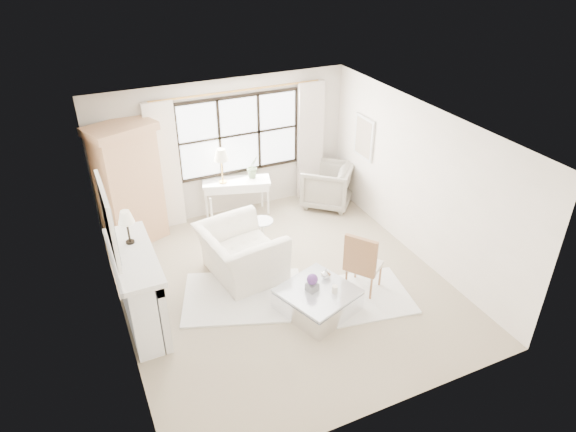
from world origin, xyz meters
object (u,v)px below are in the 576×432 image
object	(u,v)px
armoire	(129,184)
console_table	(237,199)
club_armchair	(241,253)
coffee_table	(317,300)

from	to	relation	value
armoire	console_table	world-z (taller)	armoire
console_table	club_armchair	size ratio (longest dim) A/B	1.03
armoire	coffee_table	bearing A→B (deg)	-77.43
console_table	club_armchair	distance (m)	1.96
console_table	club_armchair	bearing A→B (deg)	-91.12
club_armchair	coffee_table	distance (m)	1.54
armoire	club_armchair	distance (m)	2.42
armoire	console_table	distance (m)	2.12
armoire	club_armchair	xyz separation A→B (m)	(1.38, -1.85, -0.71)
console_table	coffee_table	xyz separation A→B (m)	(0.13, -3.20, -0.22)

